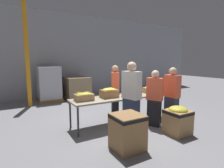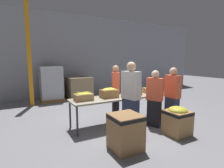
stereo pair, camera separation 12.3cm
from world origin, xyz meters
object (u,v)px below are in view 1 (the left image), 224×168
at_px(volunteer_1, 155,99).
at_px(volunteer_3, 115,91).
at_px(volunteer_0, 131,97).
at_px(donation_bin_0, 127,131).
at_px(banana_box_0, 84,96).
at_px(banana_box_3, 150,89).
at_px(pallet_stack_1, 49,84).
at_px(pallet_stack_0, 77,88).
at_px(donation_bin_1, 178,119).
at_px(volunteer_2, 172,96).
at_px(banana_box_2, 133,89).
at_px(banana_box_1, 109,93).
at_px(sorting_table, 122,98).
at_px(support_pillar, 27,55).

distance_m(volunteer_1, volunteer_3, 1.40).
distance_m(volunteer_0, donation_bin_0, 1.08).
height_order(banana_box_0, banana_box_3, banana_box_3).
distance_m(banana_box_3, pallet_stack_1, 4.49).
height_order(volunteer_3, pallet_stack_0, volunteer_3).
xyz_separation_m(banana_box_3, donation_bin_1, (-0.33, -1.38, -0.51)).
distance_m(volunteer_1, pallet_stack_1, 4.89).
relative_size(banana_box_0, banana_box_3, 1.08).
xyz_separation_m(banana_box_3, donation_bin_0, (-1.82, -1.38, -0.49)).
distance_m(banana_box_3, volunteer_2, 0.79).
bearing_deg(banana_box_0, volunteer_3, 25.14).
distance_m(banana_box_2, donation_bin_1, 1.55).
relative_size(banana_box_1, banana_box_3, 1.09).
bearing_deg(sorting_table, banana_box_1, 174.70).
xyz_separation_m(sorting_table, donation_bin_1, (0.75, -1.36, -0.35)).
bearing_deg(pallet_stack_1, banana_box_3, -57.92).
height_order(volunteer_1, volunteer_3, volunteer_3).
bearing_deg(volunteer_3, sorting_table, 10.09).
bearing_deg(donation_bin_1, pallet_stack_0, 99.43).
distance_m(banana_box_1, pallet_stack_1, 3.90).
relative_size(volunteer_1, donation_bin_0, 2.11).
relative_size(volunteer_2, donation_bin_1, 2.30).
bearing_deg(volunteer_0, banana_box_3, -75.78).
distance_m(banana_box_2, volunteer_1, 0.77).
bearing_deg(pallet_stack_1, volunteer_1, -66.76).
xyz_separation_m(banana_box_3, volunteer_0, (-1.19, -0.64, -0.00)).
height_order(volunteer_2, support_pillar, support_pillar).
bearing_deg(banana_box_2, donation_bin_1, -76.93).
height_order(donation_bin_1, pallet_stack_1, pallet_stack_1).
bearing_deg(pallet_stack_0, banana_box_1, -94.69).
bearing_deg(volunteer_3, banana_box_1, -17.68).
bearing_deg(banana_box_1, banana_box_3, -0.62).
relative_size(banana_box_1, donation_bin_0, 0.64).
distance_m(banana_box_1, volunteer_0, 0.71).
xyz_separation_m(banana_box_0, support_pillar, (-1.02, 3.30, 1.12)).
bearing_deg(volunteer_0, banana_box_1, 8.39).
xyz_separation_m(sorting_table, volunteer_1, (0.63, -0.68, 0.04)).
distance_m(volunteer_1, volunteer_2, 0.59).
bearing_deg(donation_bin_0, banana_box_3, 37.25).
bearing_deg(volunteer_0, volunteer_3, -26.47).
distance_m(banana_box_1, volunteer_1, 1.25).
bearing_deg(volunteer_0, donation_bin_1, -144.76).
xyz_separation_m(banana_box_0, volunteer_2, (2.33, -0.79, -0.08)).
bearing_deg(banana_box_1, donation_bin_1, -50.89).
distance_m(banana_box_0, pallet_stack_1, 3.79).
distance_m(volunteer_1, pallet_stack_0, 4.42).
relative_size(sorting_table, donation_bin_1, 4.24).
xyz_separation_m(sorting_table, pallet_stack_0, (-0.08, 3.68, -0.23)).
distance_m(banana_box_1, banana_box_2, 0.81).
xyz_separation_m(sorting_table, banana_box_1, (-0.38, 0.04, 0.19)).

